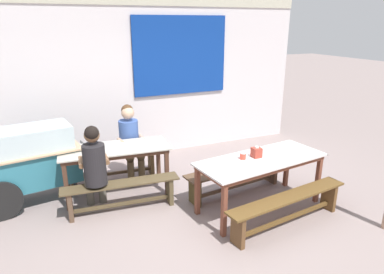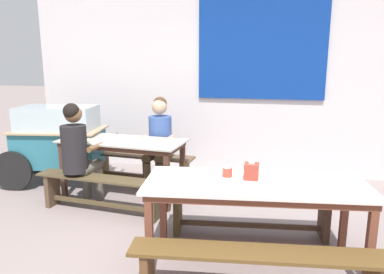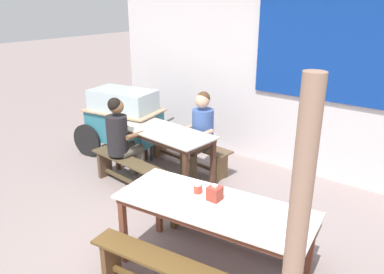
# 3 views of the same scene
# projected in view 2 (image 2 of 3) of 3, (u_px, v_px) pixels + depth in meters

# --- Properties ---
(ground_plane) EXTENTS (40.00, 40.00, 0.00)m
(ground_plane) POSITION_uv_depth(u_px,v_px,m) (180.00, 244.00, 3.50)
(ground_plane) COLOR gray
(backdrop_wall) EXTENTS (6.39, 0.23, 3.05)m
(backdrop_wall) POSITION_uv_depth(u_px,v_px,m) (223.00, 72.00, 5.64)
(backdrop_wall) COLOR silver
(backdrop_wall) RESTS_ON ground_plane
(dining_table_far) EXTENTS (1.68, 0.81, 0.77)m
(dining_table_far) POSITION_uv_depth(u_px,v_px,m) (122.00, 146.00, 4.62)
(dining_table_far) COLOR #B6B2A5
(dining_table_far) RESTS_ON ground_plane
(dining_table_near) EXTENTS (1.95, 0.97, 0.77)m
(dining_table_near) POSITION_uv_depth(u_px,v_px,m) (255.00, 190.00, 3.02)
(dining_table_near) COLOR silver
(dining_table_near) RESTS_ON ground_plane
(bench_far_back) EXTENTS (1.59, 0.44, 0.43)m
(bench_far_back) POSITION_uv_depth(u_px,v_px,m) (142.00, 164.00, 5.22)
(bench_far_back) COLOR brown
(bench_far_back) RESTS_ON ground_plane
(bench_far_front) EXTENTS (1.65, 0.39, 0.43)m
(bench_far_front) POSITION_uv_depth(u_px,v_px,m) (101.00, 190.00, 4.19)
(bench_far_front) COLOR #4F4029
(bench_far_front) RESTS_ON ground_plane
(bench_near_back) EXTENTS (1.76, 0.53, 0.43)m
(bench_near_back) POSITION_uv_depth(u_px,v_px,m) (250.00, 208.00, 3.64)
(bench_near_back) COLOR brown
(bench_near_back) RESTS_ON ground_plane
(bench_near_front) EXTENTS (1.90, 0.50, 0.43)m
(bench_near_front) POSITION_uv_depth(u_px,v_px,m) (258.00, 269.00, 2.56)
(bench_near_front) COLOR brown
(bench_near_front) RESTS_ON ground_plane
(food_cart) EXTENTS (1.70, 0.98, 1.14)m
(food_cart) POSITION_uv_depth(u_px,v_px,m) (58.00, 138.00, 5.15)
(food_cart) COLOR teal
(food_cart) RESTS_ON ground_plane
(person_center_facing) EXTENTS (0.44, 0.58, 1.29)m
(person_center_facing) POSITION_uv_depth(u_px,v_px,m) (159.00, 137.00, 4.97)
(person_center_facing) COLOR #4C3D29
(person_center_facing) RESTS_ON ground_plane
(person_left_back_turned) EXTENTS (0.43, 0.54, 1.30)m
(person_left_back_turned) POSITION_uv_depth(u_px,v_px,m) (78.00, 150.00, 4.26)
(person_left_back_turned) COLOR #605B50
(person_left_back_turned) RESTS_ON ground_plane
(tissue_box) EXTENTS (0.12, 0.12, 0.16)m
(tissue_box) POSITION_uv_depth(u_px,v_px,m) (251.00, 171.00, 3.07)
(tissue_box) COLOR #A0392B
(tissue_box) RESTS_ON dining_table_near
(condiment_jar) EXTENTS (0.09, 0.09, 0.10)m
(condiment_jar) POSITION_uv_depth(u_px,v_px,m) (227.00, 171.00, 3.13)
(condiment_jar) COLOR #DA4431
(condiment_jar) RESTS_ON dining_table_near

